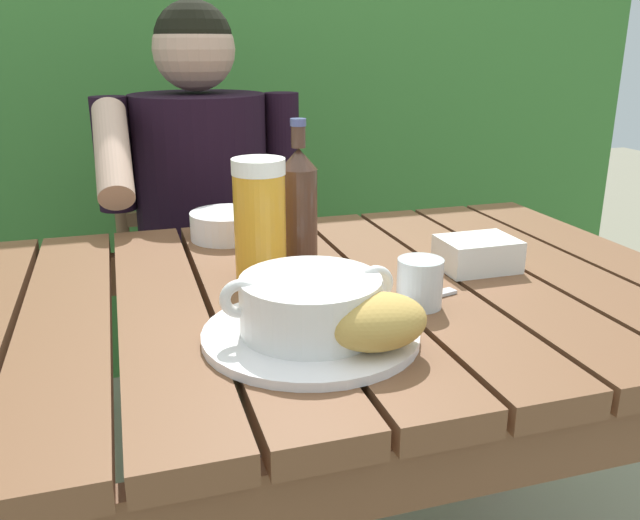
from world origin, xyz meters
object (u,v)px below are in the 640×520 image
Objects in this scene: beer_glass at (260,219)px; butter_tub at (477,253)px; beer_bottle at (299,204)px; diner_bowl at (228,225)px; serving_plate at (311,334)px; bread_roll at (376,321)px; soup_bowl at (311,303)px; water_glass_small at (420,283)px; table_knife at (400,303)px; chair_near_diner at (200,278)px; person_eating at (204,213)px.

beer_glass reaches higher than butter_tub.
beer_bottle is 1.70× the size of diner_bowl.
bread_roll is at bearing -49.40° from serving_plate.
butter_tub is (0.27, -0.12, -0.08)m from beer_bottle.
diner_bowl is at bearing 92.92° from soup_bowl.
soup_bowl reaches higher than diner_bowl.
water_glass_small is 0.42× the size of table_knife.
chair_near_diner is 1.07m from soup_bowl.
person_eating is 0.78m from table_knife.
bread_roll is 1.06× the size of butter_tub.
bread_roll is 0.91× the size of diner_bowl.
beer_bottle is (0.01, 0.37, 0.06)m from bread_roll.
beer_glass is 1.14× the size of table_knife.
chair_near_diner is 4.81× the size of beer_glass.
bread_roll is 0.33m from beer_glass.
soup_bowl is (-0.00, -0.00, 0.04)m from serving_plate.
serving_plate is 0.19m from water_glass_small.
beer_glass is 0.26m from table_knife.
butter_tub is 0.47m from diner_bowl.
water_glass_small reaches higher than diner_bowl.
beer_glass reaches higher than diner_bowl.
chair_near_diner reaches higher than table_knife.
person_eating reaches higher than table_knife.
beer_bottle is 0.31m from butter_tub.
person_eating is 4.27× the size of serving_plate.
person_eating is 8.28× the size of diner_bowl.
butter_tub is 0.86× the size of diner_bowl.
beer_bottle is 1.45× the size of table_knife.
serving_plate is (0.02, -1.02, 0.28)m from chair_near_diner.
serving_plate is at bearing -156.55° from table_knife.
chair_near_diner is at bearing 97.41° from beer_bottle.
table_knife is at bearing 23.45° from serving_plate.
person_eating is at bearing 90.50° from diner_bowl.
chair_near_diner is at bearing 94.48° from bread_roll.
bread_roll is at bearing -124.07° from table_knife.
serving_plate is 2.25× the size of butter_tub.
person_eating reaches higher than soup_bowl.
beer_bottle is (0.10, -0.52, 0.14)m from person_eating.
serving_plate is 0.26m from beer_glass.
butter_tub is (0.37, -0.84, 0.30)m from chair_near_diner.
diner_bowl is at bearing -89.50° from person_eating.
table_knife is (0.09, 0.14, -0.04)m from bread_roll.
butter_tub is 0.22m from table_knife.
chair_near_diner is at bearing 91.00° from beer_glass.
person_eating is at bearing 100.48° from beer_bottle.
serving_plate is (0.03, -0.82, 0.04)m from person_eating.
person_eating is 9.60× the size of butter_tub.
beer_bottle reaches higher than water_glass_small.
chair_near_diner is 0.31m from person_eating.
serving_plate is at bearing 63.43° from soup_bowl.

